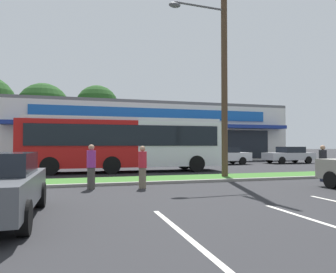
{
  "coord_description": "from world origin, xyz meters",
  "views": [
    {
      "loc": [
        -4.31,
        0.06,
        1.61
      ],
      "look_at": [
        0.96,
        18.1,
        2.15
      ],
      "focal_mm": 33.6,
      "sensor_mm": 36.0,
      "label": 1
    }
  ],
  "objects_px": {
    "city_bus": "(125,143)",
    "car_4": "(222,155)",
    "utility_pole": "(222,54)",
    "pedestrian_by_pole": "(91,167)",
    "pedestrian_near_bench": "(143,167)",
    "pedestrian_far": "(323,163)",
    "car_1": "(289,155)"
  },
  "relations": [
    {
      "from": "pedestrian_near_bench",
      "to": "pedestrian_far",
      "type": "distance_m",
      "value": 8.22
    },
    {
      "from": "pedestrian_by_pole",
      "to": "pedestrian_far",
      "type": "bearing_deg",
      "value": 7.38
    },
    {
      "from": "city_bus",
      "to": "car_4",
      "type": "relative_size",
      "value": 2.52
    },
    {
      "from": "car_4",
      "to": "pedestrian_far",
      "type": "xyz_separation_m",
      "value": [
        -1.29,
        -12.75,
        0.05
      ]
    },
    {
      "from": "utility_pole",
      "to": "pedestrian_by_pole",
      "type": "relative_size",
      "value": 6.97
    },
    {
      "from": "pedestrian_far",
      "to": "city_bus",
      "type": "bearing_deg",
      "value": 47.33
    },
    {
      "from": "pedestrian_by_pole",
      "to": "pedestrian_far",
      "type": "height_order",
      "value": "pedestrian_by_pole"
    },
    {
      "from": "car_1",
      "to": "car_4",
      "type": "xyz_separation_m",
      "value": [
        -6.58,
        0.12,
        0.0
      ]
    },
    {
      "from": "car_1",
      "to": "car_4",
      "type": "height_order",
      "value": "car_1"
    },
    {
      "from": "utility_pole",
      "to": "pedestrian_near_bench",
      "type": "relative_size",
      "value": 7.21
    },
    {
      "from": "utility_pole",
      "to": "pedestrian_far",
      "type": "height_order",
      "value": "utility_pole"
    },
    {
      "from": "car_4",
      "to": "pedestrian_far",
      "type": "distance_m",
      "value": 12.81
    },
    {
      "from": "car_1",
      "to": "city_bus",
      "type": "bearing_deg",
      "value": 18.3
    },
    {
      "from": "car_1",
      "to": "pedestrian_far",
      "type": "bearing_deg",
      "value": 58.08
    },
    {
      "from": "car_1",
      "to": "pedestrian_near_bench",
      "type": "xyz_separation_m",
      "value": [
        -16.09,
        -12.59,
        0.04
      ]
    },
    {
      "from": "pedestrian_near_bench",
      "to": "pedestrian_by_pole",
      "type": "xyz_separation_m",
      "value": [
        -1.86,
        0.31,
        0.03
      ]
    },
    {
      "from": "pedestrian_near_bench",
      "to": "pedestrian_by_pole",
      "type": "bearing_deg",
      "value": -147.54
    },
    {
      "from": "city_bus",
      "to": "car_4",
      "type": "distance_m",
      "value": 10.54
    },
    {
      "from": "utility_pole",
      "to": "car_1",
      "type": "xyz_separation_m",
      "value": [
        11.7,
        10.38,
        -5.32
      ]
    },
    {
      "from": "utility_pole",
      "to": "car_4",
      "type": "relative_size",
      "value": 2.4
    },
    {
      "from": "utility_pole",
      "to": "pedestrian_far",
      "type": "xyz_separation_m",
      "value": [
        3.83,
        -2.26,
        -5.27
      ]
    },
    {
      "from": "utility_pole",
      "to": "city_bus",
      "type": "xyz_separation_m",
      "value": [
        -3.94,
        5.2,
        -4.32
      ]
    },
    {
      "from": "car_4",
      "to": "pedestrian_by_pole",
      "type": "bearing_deg",
      "value": 47.49
    },
    {
      "from": "pedestrian_by_pole",
      "to": "car_4",
      "type": "bearing_deg",
      "value": 56.85
    },
    {
      "from": "car_1",
      "to": "pedestrian_by_pole",
      "type": "height_order",
      "value": "pedestrian_by_pole"
    },
    {
      "from": "car_1",
      "to": "pedestrian_far",
      "type": "xyz_separation_m",
      "value": [
        -7.87,
        -12.63,
        0.05
      ]
    },
    {
      "from": "pedestrian_by_pole",
      "to": "pedestrian_far",
      "type": "relative_size",
      "value": 1.01
    },
    {
      "from": "city_bus",
      "to": "pedestrian_by_pole",
      "type": "xyz_separation_m",
      "value": [
        -2.31,
        -7.11,
        -0.94
      ]
    },
    {
      "from": "car_1",
      "to": "pedestrian_by_pole",
      "type": "bearing_deg",
      "value": 34.38
    },
    {
      "from": "utility_pole",
      "to": "pedestrian_near_bench",
      "type": "xyz_separation_m",
      "value": [
        -4.39,
        -2.21,
        -5.29
      ]
    },
    {
      "from": "pedestrian_far",
      "to": "utility_pole",
      "type": "bearing_deg",
      "value": 60.68
    },
    {
      "from": "car_4",
      "to": "pedestrian_near_bench",
      "type": "distance_m",
      "value": 15.87
    }
  ]
}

